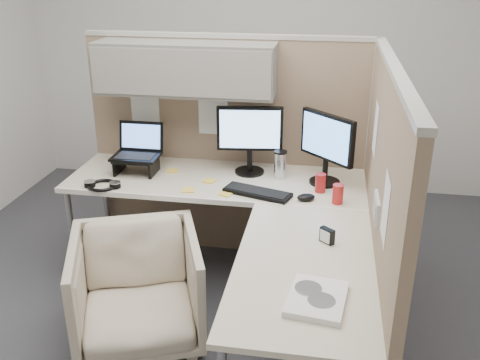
% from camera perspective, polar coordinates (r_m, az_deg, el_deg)
% --- Properties ---
extents(ground, '(4.50, 4.50, 0.00)m').
position_cam_1_polar(ground, '(3.47, -2.40, -14.55)').
color(ground, '#38383D').
rests_on(ground, ground).
extents(partition_back, '(2.00, 0.36, 1.63)m').
position_cam_1_polar(partition_back, '(3.76, -3.29, 7.17)').
color(partition_back, '#91775F').
rests_on(partition_back, ground).
extents(partition_right, '(0.07, 2.03, 1.63)m').
position_cam_1_polar(partition_right, '(2.94, 14.49, -3.94)').
color(partition_right, '#91775F').
rests_on(partition_right, ground).
extents(desk, '(2.00, 1.98, 0.73)m').
position_cam_1_polar(desk, '(3.20, 0.06, -3.57)').
color(desk, beige).
rests_on(desk, ground).
extents(office_chair, '(0.90, 0.87, 0.73)m').
position_cam_1_polar(office_chair, '(3.18, -10.92, -10.92)').
color(office_chair, beige).
rests_on(office_chair, ground).
extents(monitor_left, '(0.44, 0.20, 0.47)m').
position_cam_1_polar(monitor_left, '(3.58, 1.05, 4.87)').
color(monitor_left, black).
rests_on(monitor_left, desk).
extents(monitor_right, '(0.34, 0.33, 0.47)m').
position_cam_1_polar(monitor_right, '(3.46, 9.24, 3.89)').
color(monitor_right, black).
rests_on(monitor_right, desk).
extents(laptop_station, '(0.31, 0.27, 0.33)m').
position_cam_1_polar(laptop_station, '(3.72, -10.90, 2.72)').
color(laptop_station, black).
rests_on(laptop_station, desk).
extents(keyboard, '(0.45, 0.26, 0.02)m').
position_cam_1_polar(keyboard, '(3.34, 1.87, -1.35)').
color(keyboard, black).
rests_on(keyboard, desk).
extents(mouse, '(0.13, 0.10, 0.04)m').
position_cam_1_polar(mouse, '(3.28, 7.06, -1.84)').
color(mouse, black).
rests_on(mouse, desk).
extents(travel_mug, '(0.09, 0.09, 0.19)m').
position_cam_1_polar(travel_mug, '(3.57, 4.31, 1.67)').
color(travel_mug, silver).
rests_on(travel_mug, desk).
extents(soda_can_green, '(0.07, 0.07, 0.12)m').
position_cam_1_polar(soda_can_green, '(3.25, 10.40, -1.48)').
color(soda_can_green, '#B21E1E').
rests_on(soda_can_green, desk).
extents(soda_can_silver, '(0.07, 0.07, 0.12)m').
position_cam_1_polar(soda_can_silver, '(3.39, 8.58, -0.31)').
color(soda_can_silver, '#B21E1E').
rests_on(soda_can_silver, desk).
extents(sticky_note_d, '(0.09, 0.09, 0.01)m').
position_cam_1_polar(sticky_note_d, '(3.53, -3.29, -0.11)').
color(sticky_note_d, yellow).
rests_on(sticky_note_d, desk).
extents(sticky_note_b, '(0.10, 0.10, 0.01)m').
position_cam_1_polar(sticky_note_b, '(3.34, -1.50, -1.47)').
color(sticky_note_b, yellow).
rests_on(sticky_note_b, desk).
extents(sticky_note_c, '(0.10, 0.10, 0.01)m').
position_cam_1_polar(sticky_note_c, '(3.73, -7.25, 0.97)').
color(sticky_note_c, yellow).
rests_on(sticky_note_c, desk).
extents(sticky_note_a, '(0.09, 0.09, 0.01)m').
position_cam_1_polar(sticky_note_a, '(3.41, -5.53, -1.08)').
color(sticky_note_a, yellow).
rests_on(sticky_note_a, desk).
extents(headphones, '(0.24, 0.20, 0.03)m').
position_cam_1_polar(headphones, '(3.55, -14.46, -0.52)').
color(headphones, black).
rests_on(headphones, desk).
extents(paper_stack, '(0.28, 0.33, 0.03)m').
position_cam_1_polar(paper_stack, '(2.37, 8.19, -12.42)').
color(paper_stack, white).
rests_on(paper_stack, desk).
extents(desk_clock, '(0.08, 0.08, 0.08)m').
position_cam_1_polar(desk_clock, '(2.81, 9.26, -5.88)').
color(desk_clock, black).
rests_on(desk_clock, desk).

